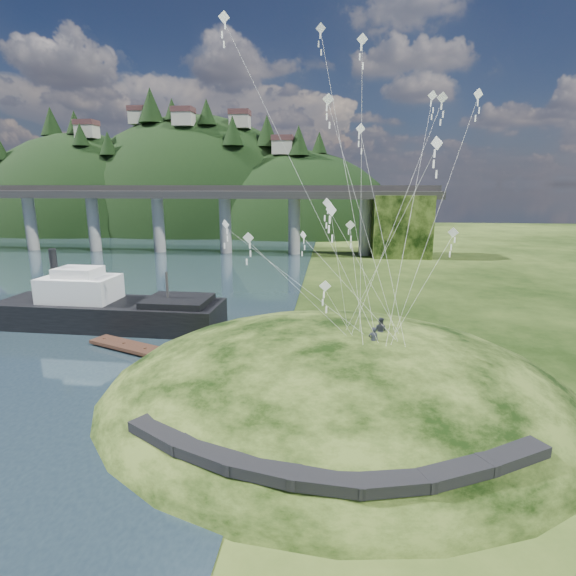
{
  "coord_description": "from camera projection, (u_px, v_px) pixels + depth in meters",
  "views": [
    {
      "loc": [
        7.51,
        -29.2,
        15.18
      ],
      "look_at": [
        4.0,
        6.0,
        7.0
      ],
      "focal_mm": 28.0,
      "sensor_mm": 36.0,
      "label": 1
    }
  ],
  "objects": [
    {
      "name": "far_ridge",
      "position": [
        186.0,
        251.0,
        156.78
      ],
      "size": [
        153.0,
        70.0,
        94.5
      ],
      "color": "black",
      "rests_on": "ground"
    },
    {
      "name": "kite_flyers",
      "position": [
        379.0,
        320.0,
        31.54
      ],
      "size": [
        1.62,
        2.9,
        1.99
      ],
      "color": "#292C37",
      "rests_on": "ground"
    },
    {
      "name": "ground",
      "position": [
        225.0,
        399.0,
        32.45
      ],
      "size": [
        320.0,
        320.0,
        0.0
      ],
      "primitive_type": "plane",
      "color": "black",
      "rests_on": "ground"
    },
    {
      "name": "bridge",
      "position": [
        181.0,
        209.0,
        100.75
      ],
      "size": [
        160.0,
        11.0,
        15.0
      ],
      "color": "#2D2B2B",
      "rests_on": "ground"
    },
    {
      "name": "work_barge",
      "position": [
        107.0,
        308.0,
        48.65
      ],
      "size": [
        24.43,
        7.44,
        8.48
      ],
      "color": "black",
      "rests_on": "ground"
    },
    {
      "name": "wooden_dock",
      "position": [
        145.0,
        350.0,
        41.05
      ],
      "size": [
        12.54,
        6.84,
        0.91
      ],
      "color": "#321C14",
      "rests_on": "ground"
    },
    {
      "name": "grass_hill",
      "position": [
        335.0,
        410.0,
        33.95
      ],
      "size": [
        36.0,
        32.0,
        13.0
      ],
      "color": "black",
      "rests_on": "ground"
    },
    {
      "name": "kite_swarm",
      "position": [
        351.0,
        155.0,
        32.43
      ],
      "size": [
        18.06,
        14.84,
        19.32
      ],
      "color": "white",
      "rests_on": "ground"
    },
    {
      "name": "footpath",
      "position": [
        327.0,
        460.0,
        21.81
      ],
      "size": [
        22.29,
        5.84,
        0.83
      ],
      "color": "black",
      "rests_on": "ground"
    }
  ]
}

